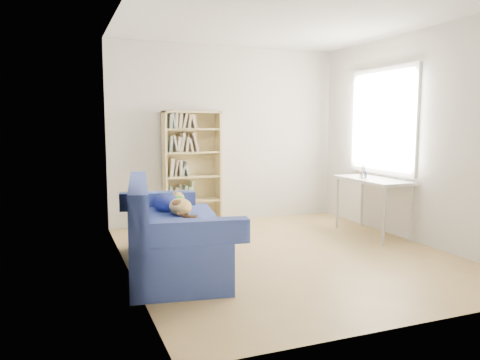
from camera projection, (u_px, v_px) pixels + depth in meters
The scene contains 6 objects.
ground at pixel (287, 254), 5.28m from camera, with size 4.00×4.00×0.00m, color #A38149.
room_shell at pixel (295, 108), 5.15m from camera, with size 3.54×4.04×2.62m.
sofa at pixel (170, 235), 4.75m from camera, with size 1.16×1.99×0.92m.
bookshelf at pixel (192, 173), 6.70m from camera, with size 0.82×0.26×1.64m.
desk at pixel (373, 185), 6.14m from camera, with size 0.51×1.12×0.75m.
pen_cup at pixel (363, 173), 6.17m from camera, with size 0.09×0.09×0.18m.
Camera 1 is at (-2.36, -4.60, 1.48)m, focal length 35.00 mm.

